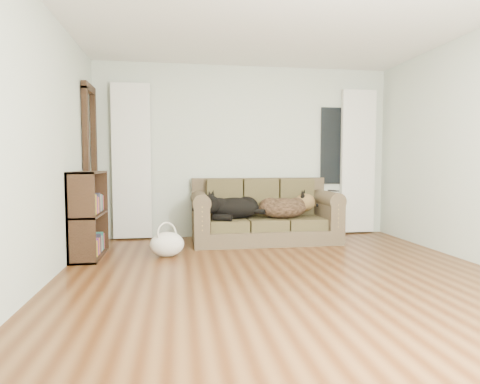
{
  "coord_description": "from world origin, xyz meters",
  "views": [
    {
      "loc": [
        -1.03,
        -3.61,
        1.11
      ],
      "look_at": [
        -0.23,
        1.6,
        0.74
      ],
      "focal_mm": 30.0,
      "sensor_mm": 36.0,
      "label": 1
    }
  ],
  "objects": [
    {
      "name": "floor",
      "position": [
        0.0,
        0.0,
        0.0
      ],
      "size": [
        5.0,
        5.0,
        0.0
      ],
      "primitive_type": "plane",
      "color": "#44220E",
      "rests_on": "ground"
    },
    {
      "name": "wall_back",
      "position": [
        0.0,
        2.5,
        1.3
      ],
      "size": [
        4.5,
        0.04,
        2.6
      ],
      "primitive_type": "cube",
      "color": "#AFBEA8",
      "rests_on": "ground"
    },
    {
      "name": "wall_left",
      "position": [
        -2.25,
        0.0,
        1.3
      ],
      "size": [
        0.04,
        5.0,
        2.6
      ],
      "primitive_type": "cube",
      "color": "#AFBEA8",
      "rests_on": "ground"
    },
    {
      "name": "curtain_left",
      "position": [
        -1.7,
        2.42,
        1.15
      ],
      "size": [
        0.55,
        0.08,
        2.25
      ],
      "primitive_type": "cube",
      "color": "white",
      "rests_on": "ground"
    },
    {
      "name": "curtain_right",
      "position": [
        1.8,
        2.42,
        1.15
      ],
      "size": [
        0.55,
        0.08,
        2.25
      ],
      "primitive_type": "cube",
      "color": "white",
      "rests_on": "ground"
    },
    {
      "name": "window_pane",
      "position": [
        1.45,
        2.47,
        1.4
      ],
      "size": [
        0.5,
        0.03,
        1.2
      ],
      "primitive_type": "cube",
      "color": "black",
      "rests_on": "wall_back"
    },
    {
      "name": "door_casing",
      "position": [
        -2.2,
        2.05,
        1.05
      ],
      "size": [
        0.07,
        0.6,
        2.1
      ],
      "primitive_type": "cube",
      "color": "black",
      "rests_on": "ground"
    },
    {
      "name": "sofa",
      "position": [
        0.19,
        1.97,
        0.45
      ],
      "size": [
        2.04,
        0.88,
        0.84
      ],
      "primitive_type": "cube",
      "color": "#453320",
      "rests_on": "floor"
    },
    {
      "name": "dog_black_lab",
      "position": [
        -0.29,
        1.93,
        0.48
      ],
      "size": [
        0.73,
        0.52,
        0.3
      ],
      "primitive_type": "ellipsoid",
      "rotation": [
        0.0,
        0.0,
        -0.03
      ],
      "color": "black",
      "rests_on": "sofa"
    },
    {
      "name": "dog_shepherd",
      "position": [
        0.46,
        1.88,
        0.49
      ],
      "size": [
        0.77,
        0.59,
        0.32
      ],
      "primitive_type": "ellipsoid",
      "rotation": [
        0.0,
        0.0,
        3.01
      ],
      "color": "black",
      "rests_on": "sofa"
    },
    {
      "name": "tv_remote",
      "position": [
        1.17,
        1.84,
        0.73
      ],
      "size": [
        0.11,
        0.17,
        0.02
      ],
      "primitive_type": "cube",
      "rotation": [
        0.0,
        0.0,
        0.4
      ],
      "color": "black",
      "rests_on": "sofa"
    },
    {
      "name": "tote_bag",
      "position": [
        -1.17,
        1.22,
        0.16
      ],
      "size": [
        0.49,
        0.43,
        0.3
      ],
      "primitive_type": "ellipsoid",
      "rotation": [
        0.0,
        0.0,
        0.33
      ],
      "color": "beige",
      "rests_on": "floor"
    },
    {
      "name": "bookshelf",
      "position": [
        -2.09,
        1.34,
        0.5
      ],
      "size": [
        0.32,
        0.83,
        1.03
      ],
      "primitive_type": "cube",
      "rotation": [
        0.0,
        0.0,
        0.02
      ],
      "color": "black",
      "rests_on": "floor"
    }
  ]
}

